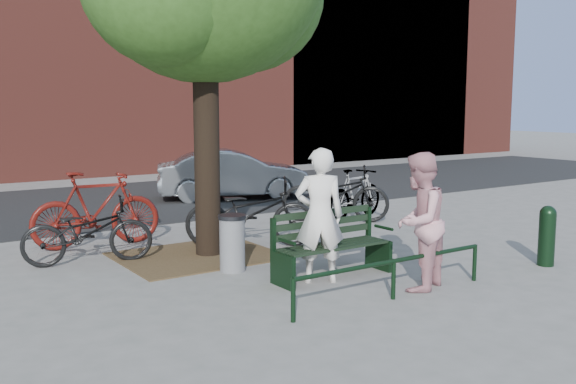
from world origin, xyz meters
TOP-DOWN VIEW (x-y plane):
  - ground at (0.00, 0.00)m, footprint 90.00×90.00m
  - dirt_pit at (-1.00, 2.20)m, footprint 2.40×2.00m
  - road at (0.00, 8.50)m, footprint 40.00×7.00m
  - park_bench at (-0.00, 0.08)m, footprint 1.74×0.54m
  - guard_railing at (0.00, -1.20)m, footprint 3.06×0.06m
  - person_left at (-0.28, -0.05)m, footprint 0.79×0.69m
  - person_right at (0.57, -1.05)m, footprint 1.07×0.97m
  - bollard at (3.05, -1.24)m, footprint 0.24×0.24m
  - litter_bin at (-0.98, 1.09)m, footprint 0.40×0.40m
  - bicycle_a at (-2.57, 2.67)m, footprint 2.01×1.11m
  - bicycle_b at (-2.09, 3.77)m, footprint 2.19×0.82m
  - bicycle_c at (0.08, 2.36)m, footprint 2.28×1.81m
  - bicycle_d at (3.29, 3.44)m, footprint 1.82×0.89m
  - bicycle_e at (2.70, 3.37)m, footprint 2.17×1.99m
  - parked_car at (2.54, 7.35)m, footprint 4.00×2.68m

SIDE VIEW (x-z plane):
  - ground at x=0.00m, z-range 0.00..0.00m
  - road at x=0.00m, z-range 0.00..0.01m
  - dirt_pit at x=-1.00m, z-range 0.00..0.02m
  - guard_railing at x=0.00m, z-range 0.15..0.66m
  - litter_bin at x=-0.98m, z-range 0.01..0.83m
  - park_bench at x=0.00m, z-range -0.01..0.97m
  - bollard at x=3.05m, z-range 0.03..0.94m
  - bicycle_a at x=-2.57m, z-range 0.00..1.00m
  - bicycle_d at x=3.29m, z-range 0.00..1.06m
  - bicycle_e at x=2.70m, z-range 0.00..1.15m
  - bicycle_c at x=0.08m, z-range 0.00..1.16m
  - parked_car at x=2.54m, z-range 0.00..1.25m
  - bicycle_b at x=-2.09m, z-range 0.00..1.29m
  - person_right at x=0.57m, z-range 0.00..1.78m
  - person_left at x=-0.28m, z-range 0.00..1.82m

